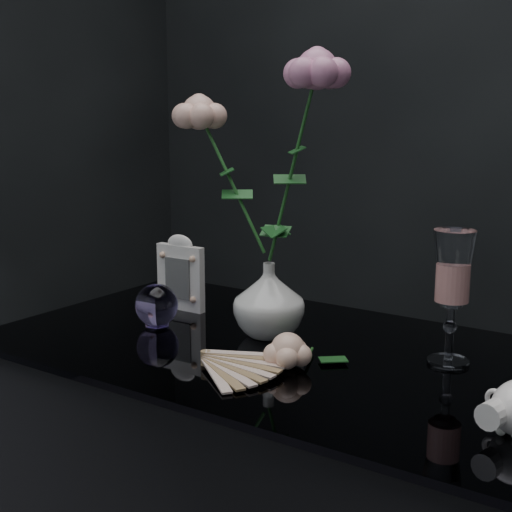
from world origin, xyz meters
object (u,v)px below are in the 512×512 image
Objects in this scene: vase at (269,300)px; wine_glass at (452,298)px; paperweight at (157,305)px; picture_frame at (181,272)px; loose_rose at (288,350)px.

wine_glass is at bearing 7.50° from vase.
paperweight is at bearing -161.85° from vase.
wine_glass is 1.40× the size of picture_frame.
vase is at bearing -172.50° from wine_glass.
wine_glass is 0.27m from loose_rose.
vase is at bearing 18.15° from paperweight.
paperweight is 0.33m from loose_rose.
vase is 0.17m from loose_rose.
vase reaches higher than paperweight.
picture_frame is (-0.56, 0.01, -0.03)m from wine_glass.
paperweight is (-0.52, -0.11, -0.07)m from wine_glass.
paperweight is at bearing -72.53° from picture_frame.
picture_frame is at bearing 144.49° from loose_rose.
paperweight is (-0.21, -0.07, -0.03)m from vase.
loose_rose is at bearing -9.30° from paperweight.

